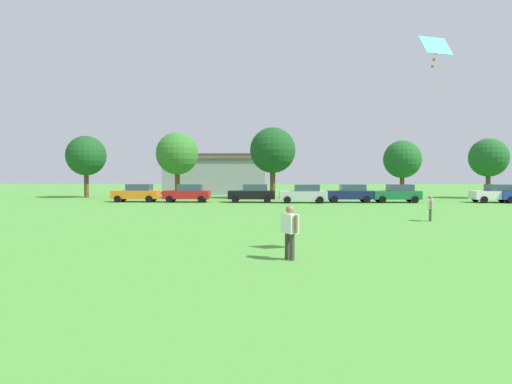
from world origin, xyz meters
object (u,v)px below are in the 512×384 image
(adult_bystander, at_px, (290,227))
(parked_car_silver_3, at_px, (304,193))
(parked_car_orange_0, at_px, (137,193))
(tree_far_left, at_px, (86,156))
(tree_center_right, at_px, (402,159))
(parked_car_green_5, at_px, (397,193))
(kite, at_px, (435,48))
(tree_left, at_px, (177,154))
(parked_car_navy_4, at_px, (350,193))
(parked_car_black_2, at_px, (252,193))
(parked_car_red_1, at_px, (188,193))
(parked_car_white_6, at_px, (497,193))
(tree_right, at_px, (489,158))
(tree_center_left, at_px, (273,151))
(bystander_near_trees, at_px, (430,206))

(adult_bystander, distance_m, parked_car_silver_3, 28.39)
(parked_car_orange_0, distance_m, tree_far_left, 11.09)
(parked_car_orange_0, xyz_separation_m, tree_center_right, (26.29, 5.24, 3.25))
(parked_car_green_5, relative_size, tree_far_left, 0.64)
(kite, bearing_deg, tree_left, 113.51)
(parked_car_silver_3, relative_size, parked_car_navy_4, 1.00)
(parked_car_orange_0, height_order, parked_car_black_2, same)
(parked_car_red_1, distance_m, tree_left, 7.92)
(parked_car_orange_0, distance_m, tree_left, 7.87)
(parked_car_white_6, distance_m, tree_center_right, 9.59)
(parked_car_black_2, relative_size, tree_far_left, 0.64)
(adult_bystander, distance_m, kite, 7.69)
(parked_car_white_6, bearing_deg, tree_right, -108.96)
(tree_center_right, bearing_deg, parked_car_white_6, -37.90)
(tree_far_left, xyz_separation_m, tree_center_right, (33.81, -2.02, -0.46))
(parked_car_black_2, relative_size, tree_center_right, 0.71)
(kite, distance_m, parked_car_navy_4, 28.97)
(tree_center_left, bearing_deg, tree_right, 2.32)
(bystander_near_trees, bearing_deg, parked_car_orange_0, 63.35)
(parked_car_black_2, bearing_deg, tree_right, -163.78)
(parked_car_white_6, bearing_deg, parked_car_red_1, -0.12)
(bystander_near_trees, height_order, parked_car_black_2, parked_car_black_2)
(tree_center_right, bearing_deg, tree_center_left, 177.03)
(parked_car_red_1, height_order, tree_left, tree_left)
(parked_car_navy_4, xyz_separation_m, parked_car_green_5, (4.34, -0.03, 0.00))
(parked_car_white_6, bearing_deg, parked_car_black_2, 0.24)
(parked_car_orange_0, bearing_deg, tree_left, -112.96)
(parked_car_red_1, bearing_deg, tree_center_right, -165.66)
(parked_car_green_5, bearing_deg, parked_car_white_6, -179.65)
(parked_car_orange_0, bearing_deg, parked_car_white_6, 179.49)
(parked_car_black_2, bearing_deg, parked_car_orange_0, -2.05)
(parked_car_white_6, bearing_deg, parked_car_green_5, 0.35)
(tree_center_left, relative_size, tree_right, 1.17)
(adult_bystander, bearing_deg, parked_car_silver_3, -39.00)
(kite, height_order, tree_right, kite)
(tree_center_right, bearing_deg, parked_car_black_2, -159.88)
(parked_car_black_2, bearing_deg, parked_car_white_6, -179.76)
(parked_car_navy_4, height_order, tree_right, tree_right)
(parked_car_black_2, relative_size, tree_right, 0.67)
(bystander_near_trees, distance_m, parked_car_orange_0, 27.55)
(parked_car_navy_4, height_order, tree_center_left, tree_center_left)
(adult_bystander, height_order, tree_center_right, tree_center_right)
(tree_center_left, bearing_deg, tree_center_right, -2.97)
(parked_car_green_5, bearing_deg, parked_car_orange_0, -0.83)
(parked_car_white_6, xyz_separation_m, tree_right, (2.46, 7.17, 3.46))
(parked_car_orange_0, height_order, tree_center_left, tree_center_left)
(kite, relative_size, parked_car_black_2, 0.27)
(kite, bearing_deg, parked_car_black_2, 103.81)
(bystander_near_trees, height_order, parked_car_navy_4, parked_car_navy_4)
(parked_car_orange_0, xyz_separation_m, parked_car_silver_3, (15.64, -0.99, 0.00))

